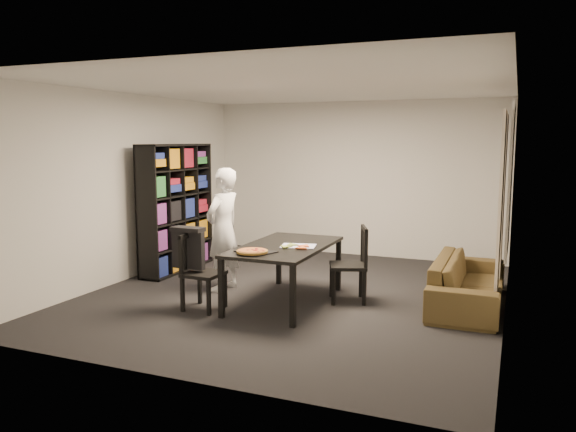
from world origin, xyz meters
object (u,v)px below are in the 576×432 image
at_px(dining_table, 285,250).
at_px(chair_left, 197,266).
at_px(sofa, 468,282).
at_px(person, 223,229).
at_px(baking_tray, 256,252).
at_px(bookshelf, 176,208).
at_px(chair_right, 355,259).
at_px(pepperoni_pizza, 252,251).

distance_m(dining_table, chair_left, 1.05).
bearing_deg(chair_left, sofa, -63.22).
distance_m(person, baking_tray, 1.14).
bearing_deg(dining_table, bookshelf, 155.63).
bearing_deg(sofa, baking_tray, 119.21).
xyz_separation_m(chair_left, sofa, (2.91, 1.33, -0.22)).
distance_m(bookshelf, chair_right, 3.02).
distance_m(person, sofa, 3.12).
distance_m(bookshelf, person, 1.40).
relative_size(baking_tray, pepperoni_pizza, 1.14).
bearing_deg(bookshelf, baking_tray, -36.22).
distance_m(chair_right, pepperoni_pizza, 1.36).
xyz_separation_m(baking_tray, sofa, (2.20, 1.23, -0.43)).
height_order(dining_table, pepperoni_pizza, pepperoni_pizza).
distance_m(chair_left, pepperoni_pizza, 0.75).
relative_size(chair_right, person, 0.58).
bearing_deg(chair_left, chair_right, -56.11).
distance_m(dining_table, chair_right, 0.87).
bearing_deg(dining_table, person, 165.08).
height_order(chair_left, person, person).
xyz_separation_m(bookshelf, person, (1.19, -0.72, -0.15)).
bearing_deg(chair_left, baking_tray, -79.96).
relative_size(bookshelf, pepperoni_pizza, 5.43).
xyz_separation_m(chair_left, baking_tray, (0.71, 0.10, 0.21)).
bearing_deg(bookshelf, pepperoni_pizza, -37.94).
height_order(dining_table, sofa, dining_table).
height_order(bookshelf, dining_table, bookshelf).
xyz_separation_m(chair_right, pepperoni_pizza, (-0.91, -0.99, 0.21)).
xyz_separation_m(person, pepperoni_pizza, (0.84, -0.86, -0.07)).
bearing_deg(person, bookshelf, -111.53).
distance_m(baking_tray, sofa, 2.56).
height_order(chair_right, person, person).
xyz_separation_m(chair_right, sofa, (1.30, 0.33, -0.24)).
relative_size(bookshelf, sofa, 0.98).
xyz_separation_m(dining_table, sofa, (2.06, 0.73, -0.36)).
bearing_deg(person, sofa, 108.44).
relative_size(bookshelf, dining_table, 1.12).
xyz_separation_m(person, sofa, (3.04, 0.47, -0.52)).
bearing_deg(pepperoni_pizza, baking_tray, 89.97).
bearing_deg(chair_right, chair_left, -79.79).
bearing_deg(sofa, bookshelf, 86.54).
bearing_deg(sofa, person, 98.76).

